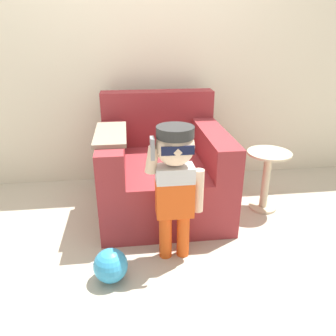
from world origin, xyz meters
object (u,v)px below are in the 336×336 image
person_child (175,174)px  toy_ball (111,265)px  armchair (162,170)px  side_table (267,175)px

person_child → toy_ball: bearing=-155.8°
armchair → side_table: (0.85, -0.17, -0.02)m
armchair → person_child: armchair is taller
side_table → armchair: bearing=168.9°
armchair → toy_ball: armchair is taller
armchair → person_child: bearing=-89.4°
side_table → person_child: bearing=-147.6°
person_child → side_table: (0.84, 0.53, -0.29)m
toy_ball → side_table: bearing=29.8°
person_child → side_table: bearing=32.4°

